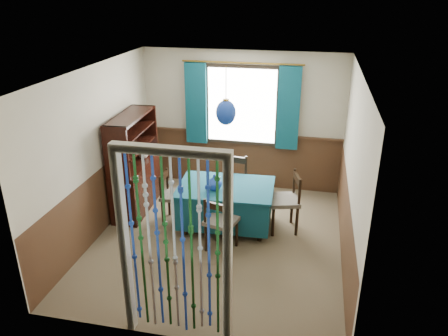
% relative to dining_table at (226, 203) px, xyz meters
% --- Properties ---
extents(floor, '(4.00, 4.00, 0.00)m').
position_rel_dining_table_xyz_m(floor, '(-0.03, -0.42, -0.41)').
color(floor, brown).
rests_on(floor, ground).
extents(ceiling, '(4.00, 4.00, 0.00)m').
position_rel_dining_table_xyz_m(ceiling, '(-0.03, -0.42, 2.09)').
color(ceiling, silver).
rests_on(ceiling, ground).
extents(wall_back, '(3.60, 0.00, 3.60)m').
position_rel_dining_table_xyz_m(wall_back, '(-0.03, 1.58, 0.84)').
color(wall_back, '#BEB49B').
rests_on(wall_back, ground).
extents(wall_front, '(3.60, 0.00, 3.60)m').
position_rel_dining_table_xyz_m(wall_front, '(-0.03, -2.42, 0.84)').
color(wall_front, '#BEB49B').
rests_on(wall_front, ground).
extents(wall_left, '(0.00, 4.00, 4.00)m').
position_rel_dining_table_xyz_m(wall_left, '(-1.83, -0.42, 0.84)').
color(wall_left, '#BEB49B').
rests_on(wall_left, ground).
extents(wall_right, '(0.00, 4.00, 4.00)m').
position_rel_dining_table_xyz_m(wall_right, '(1.77, -0.42, 0.84)').
color(wall_right, '#BEB49B').
rests_on(wall_right, ground).
extents(wainscot_back, '(3.60, 0.00, 3.60)m').
position_rel_dining_table_xyz_m(wainscot_back, '(-0.03, 1.56, 0.09)').
color(wainscot_back, '#482D1B').
rests_on(wainscot_back, ground).
extents(wainscot_front, '(3.60, 0.00, 3.60)m').
position_rel_dining_table_xyz_m(wainscot_front, '(-0.03, -2.41, 0.09)').
color(wainscot_front, '#482D1B').
rests_on(wainscot_front, ground).
extents(wainscot_left, '(0.00, 4.00, 4.00)m').
position_rel_dining_table_xyz_m(wainscot_left, '(-1.82, -0.42, 0.09)').
color(wainscot_left, '#482D1B').
rests_on(wainscot_left, ground).
extents(wainscot_right, '(0.00, 4.00, 4.00)m').
position_rel_dining_table_xyz_m(wainscot_right, '(1.75, -0.42, 0.09)').
color(wainscot_right, '#482D1B').
rests_on(wainscot_right, ground).
extents(window, '(1.32, 0.12, 1.42)m').
position_rel_dining_table_xyz_m(window, '(-0.03, 1.53, 1.14)').
color(window, black).
rests_on(window, wall_back).
extents(doorway, '(1.16, 0.12, 2.18)m').
position_rel_dining_table_xyz_m(doorway, '(-0.03, -2.36, 0.64)').
color(doorway, silver).
rests_on(doorway, ground).
extents(dining_table, '(1.49, 1.07, 0.69)m').
position_rel_dining_table_xyz_m(dining_table, '(0.00, 0.00, 0.00)').
color(dining_table, '#104454').
rests_on(dining_table, floor).
extents(chair_near, '(0.50, 0.49, 0.84)m').
position_rel_dining_table_xyz_m(chair_near, '(0.06, -0.66, 0.04)').
color(chair_near, black).
rests_on(chair_near, floor).
extents(chair_far, '(0.53, 0.51, 0.92)m').
position_rel_dining_table_xyz_m(chair_far, '(-0.02, 0.59, 0.08)').
color(chair_far, black).
rests_on(chair_far, floor).
extents(chair_left, '(0.40, 0.42, 0.84)m').
position_rel_dining_table_xyz_m(chair_left, '(-0.85, -0.01, 0.04)').
color(chair_left, black).
rests_on(chair_left, floor).
extents(chair_right, '(0.55, 0.56, 0.93)m').
position_rel_dining_table_xyz_m(chair_right, '(0.91, 0.10, 0.09)').
color(chair_right, black).
rests_on(chair_right, floor).
extents(sideboard, '(0.48, 1.27, 1.64)m').
position_rel_dining_table_xyz_m(sideboard, '(-1.59, 0.26, 0.17)').
color(sideboard, black).
rests_on(sideboard, floor).
extents(pendant_lamp, '(0.29, 0.29, 0.83)m').
position_rel_dining_table_xyz_m(pendant_lamp, '(-0.00, -0.00, 1.44)').
color(pendant_lamp, olive).
rests_on(pendant_lamp, ceiling).
extents(vase_table, '(0.27, 0.27, 0.22)m').
position_rel_dining_table_xyz_m(vase_table, '(-0.15, -0.14, 0.39)').
color(vase_table, navy).
rests_on(vase_table, dining_table).
extents(bowl_shelf, '(0.29, 0.29, 0.05)m').
position_rel_dining_table_xyz_m(bowl_shelf, '(-1.53, -0.01, 0.74)').
color(bowl_shelf, beige).
rests_on(bowl_shelf, sideboard).
extents(vase_sideboard, '(0.19, 0.19, 0.19)m').
position_rel_dining_table_xyz_m(vase_sideboard, '(-1.53, 0.55, 0.51)').
color(vase_sideboard, beige).
rests_on(vase_sideboard, sideboard).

